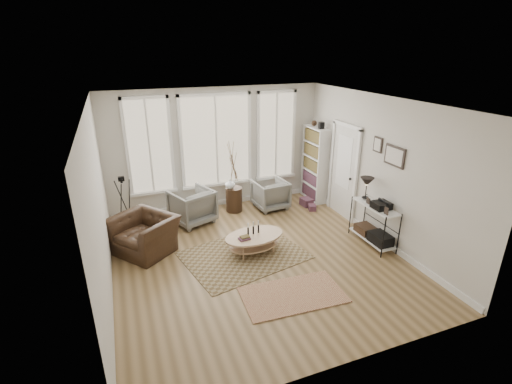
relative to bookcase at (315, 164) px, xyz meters
name	(u,v)px	position (x,y,z in m)	size (l,w,h in m)	color
room	(258,187)	(-2.42, -2.20, 0.47)	(5.50, 5.54, 2.90)	olive
bay_window	(216,143)	(-2.44, 0.49, 0.65)	(4.14, 0.12, 2.24)	tan
door	(344,169)	(0.13, -1.08, 0.17)	(0.09, 1.06, 2.22)	silver
bookcase	(315,164)	(0.00, 0.00, 0.00)	(0.31, 0.85, 2.06)	white
low_shelf	(374,220)	(-0.06, -2.52, -0.44)	(0.38, 1.08, 1.30)	white
wall_art	(390,153)	(0.14, -2.49, 0.92)	(0.04, 0.88, 0.44)	black
rug_main	(244,255)	(-2.65, -2.04, -0.95)	(2.19, 1.64, 0.01)	brown
rug_runner	(293,294)	(-2.31, -3.49, -0.94)	(1.64, 0.91, 0.01)	brown
coffee_table	(254,239)	(-2.42, -2.00, -0.66)	(1.26, 0.89, 0.54)	tan
armchair_left	(192,206)	(-3.25, -0.25, -0.56)	(0.84, 0.87, 0.79)	gray
armchair_right	(270,194)	(-1.29, -0.14, -0.60)	(0.76, 0.78, 0.71)	gray
side_table	(234,180)	(-2.18, 0.01, -0.15)	(0.40, 0.40, 1.67)	#352115
vase	(230,184)	(-2.27, 0.01, -0.24)	(0.23, 0.23, 0.24)	silver
accent_chair	(144,234)	(-4.39, -1.18, -0.59)	(0.97, 1.11, 0.72)	#352115
tripod_camera	(125,207)	(-4.67, -0.21, -0.38)	(0.44, 0.44, 1.26)	black
book_stack_near	(306,202)	(-0.39, -0.35, -0.86)	(0.24, 0.30, 0.19)	maroon
book_stack_far	(312,207)	(-0.39, -0.65, -0.89)	(0.17, 0.22, 0.14)	maroon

